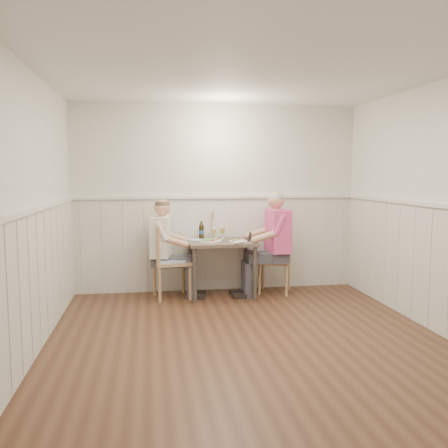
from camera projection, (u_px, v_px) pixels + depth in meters
name	position (u px, v px, depth m)	size (l,w,h in m)	color
ground_plane	(250.00, 344.00, 4.60)	(4.50, 4.50, 0.00)	#462919
room_shell	(251.00, 187.00, 4.44)	(4.04, 4.54, 2.60)	silver
wainscot	(237.00, 261.00, 5.20)	(4.00, 4.49, 1.34)	silver
dining_table	(222.00, 249.00, 6.34)	(0.88, 0.70, 0.75)	brown
chair_right	(279.00, 258.00, 6.54)	(0.55, 0.55, 0.91)	tan
chair_left	(167.00, 258.00, 6.26)	(0.53, 0.53, 0.99)	tan
man_in_pink	(274.00, 251.00, 6.41)	(0.67, 0.47, 1.43)	#3F3F47
diner_cream	(164.00, 256.00, 6.28)	(0.66, 0.46, 1.33)	#3F3F47
plate_man	(238.00, 240.00, 6.26)	(0.24, 0.24, 0.06)	white
plate_diner	(209.00, 240.00, 6.24)	(0.30, 0.30, 0.07)	white
beer_glass_a	(222.00, 230.00, 6.51)	(0.07, 0.07, 0.18)	silver
beer_glass_b	(214.00, 231.00, 6.49)	(0.07, 0.07, 0.16)	silver
beer_bottle	(201.00, 231.00, 6.53)	(0.07, 0.07, 0.25)	black
rolled_napkin	(238.00, 242.00, 6.06)	(0.18, 0.15, 0.04)	white
grass_vase	(211.00, 225.00, 6.60)	(0.05, 0.05, 0.42)	silver
gingham_mat	(196.00, 239.00, 6.46)	(0.37, 0.33, 0.01)	#537EC4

